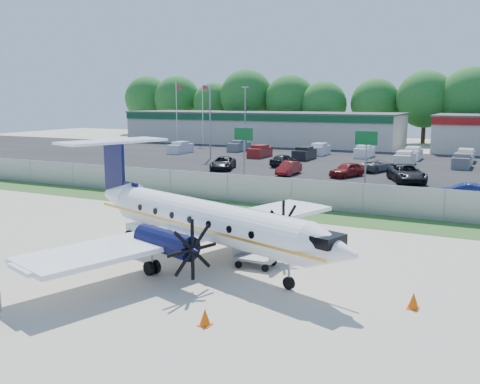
% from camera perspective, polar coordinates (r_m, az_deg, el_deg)
% --- Properties ---
extents(ground, '(170.00, 170.00, 0.00)m').
position_cam_1_polar(ground, '(25.20, -6.12, -7.28)').
color(ground, '#B9AF9C').
rests_on(ground, ground).
extents(grass_verge, '(170.00, 4.00, 0.02)m').
position_cam_1_polar(grass_verge, '(35.57, 4.30, -2.14)').
color(grass_verge, '#2D561E').
rests_on(grass_verge, ground).
extents(access_road, '(170.00, 8.00, 0.02)m').
position_cam_1_polar(access_road, '(42.02, 7.90, -0.33)').
color(access_road, black).
rests_on(access_road, ground).
extents(parking_lot, '(170.00, 32.00, 0.02)m').
position_cam_1_polar(parking_lot, '(62.09, 14.09, 2.77)').
color(parking_lot, black).
rests_on(parking_lot, ground).
extents(perimeter_fence, '(120.00, 0.06, 1.99)m').
position_cam_1_polar(perimeter_fence, '(37.21, 5.48, -0.06)').
color(perimeter_fence, gray).
rests_on(perimeter_fence, ground).
extents(building_west, '(46.40, 12.40, 5.24)m').
position_cam_1_polar(building_west, '(90.31, 2.14, 6.88)').
color(building_west, beige).
rests_on(building_west, ground).
extents(sign_left, '(1.80, 0.26, 5.00)m').
position_cam_1_polar(sign_left, '(48.16, 0.41, 5.38)').
color(sign_left, gray).
rests_on(sign_left, ground).
extents(sign_mid, '(1.80, 0.26, 5.00)m').
position_cam_1_polar(sign_mid, '(44.48, 13.30, 4.74)').
color(sign_mid, gray).
rests_on(sign_mid, ground).
extents(flagpole_west, '(1.06, 0.12, 10.00)m').
position_cam_1_polar(flagpole_west, '(89.79, -6.75, 8.73)').
color(flagpole_west, white).
rests_on(flagpole_west, ground).
extents(flagpole_east, '(1.06, 0.12, 10.00)m').
position_cam_1_polar(flagpole_east, '(87.16, -3.96, 8.74)').
color(flagpole_east, white).
rests_on(flagpole_east, ground).
extents(light_pole_nw, '(0.90, 0.35, 9.09)m').
position_cam_1_polar(light_pole_nw, '(67.00, -3.21, 8.04)').
color(light_pole_nw, gray).
rests_on(light_pole_nw, ground).
extents(light_pole_sw, '(0.90, 0.35, 9.09)m').
position_cam_1_polar(light_pole_sw, '(75.86, 0.56, 8.27)').
color(light_pole_sw, gray).
rests_on(light_pole_sw, ground).
extents(tree_line, '(112.00, 6.00, 14.00)m').
position_cam_1_polar(tree_line, '(95.44, 18.52, 4.96)').
color(tree_line, '#1B5D1C').
rests_on(tree_line, ground).
extents(aircraft, '(17.01, 16.57, 5.22)m').
position_cam_1_polar(aircraft, '(24.49, -4.18, -2.88)').
color(aircraft, white).
rests_on(aircraft, ground).
extents(pushback_tug, '(2.86, 2.35, 1.39)m').
position_cam_1_polar(pushback_tug, '(28.39, -9.09, -3.98)').
color(pushback_tug, white).
rests_on(pushback_tug, ground).
extents(baggage_cart_far, '(1.85, 1.16, 0.95)m').
position_cam_1_polar(baggage_cart_far, '(24.05, 1.72, -6.97)').
color(baggage_cart_far, gray).
rests_on(baggage_cart_far, ground).
extents(cone_nose, '(0.43, 0.43, 0.61)m').
position_cam_1_polar(cone_nose, '(20.49, 18.01, -10.99)').
color(cone_nose, '#E65207').
rests_on(cone_nose, ground).
extents(cone_port_wing, '(0.41, 0.41, 0.58)m').
position_cam_1_polar(cone_port_wing, '(18.24, -3.75, -13.20)').
color(cone_port_wing, '#E65207').
rests_on(cone_port_wing, ground).
extents(cone_starboard_wing, '(0.34, 0.34, 0.48)m').
position_cam_1_polar(cone_starboard_wing, '(27.82, 0.14, -5.08)').
color(cone_starboard_wing, '#E65207').
rests_on(cone_starboard_wing, ground).
extents(road_car_west, '(4.66, 1.90, 1.58)m').
position_cam_1_polar(road_car_west, '(51.74, -16.72, 1.25)').
color(road_car_west, beige).
rests_on(road_car_west, ground).
extents(road_car_mid, '(4.36, 1.82, 1.40)m').
position_cam_1_polar(road_car_mid, '(41.92, 22.66, -1.05)').
color(road_car_mid, navy).
rests_on(road_car_mid, ground).
extents(parked_car_a, '(3.66, 5.34, 1.36)m').
position_cam_1_polar(parked_car_a, '(56.87, -1.83, 2.42)').
color(parked_car_a, black).
rests_on(parked_car_a, ground).
extents(parked_car_b, '(1.39, 3.97, 1.31)m').
position_cam_1_polar(parked_car_b, '(53.10, 5.23, 1.85)').
color(parked_car_b, maroon).
rests_on(parked_car_b, ground).
extents(parked_car_c, '(3.08, 4.47, 1.41)m').
position_cam_1_polar(parked_car_c, '(52.39, 11.35, 1.58)').
color(parked_car_c, maroon).
rests_on(parked_car_c, ground).
extents(parked_car_d, '(4.65, 6.23, 1.57)m').
position_cam_1_polar(parked_car_d, '(50.68, 17.32, 1.05)').
color(parked_car_d, black).
rests_on(parked_car_d, ground).
extents(parked_car_f, '(2.03, 4.29, 1.42)m').
position_cam_1_polar(parked_car_f, '(59.60, 4.63, 2.74)').
color(parked_car_f, black).
rests_on(parked_car_f, ground).
extents(parked_car_g, '(3.68, 5.21, 1.32)m').
position_cam_1_polar(parked_car_g, '(57.10, 14.31, 2.15)').
color(parked_car_g, '#595B5E').
rests_on(parked_car_g, ground).
extents(far_parking_rows, '(56.00, 10.00, 1.60)m').
position_cam_1_polar(far_parking_rows, '(66.96, 15.01, 3.22)').
color(far_parking_rows, gray).
rests_on(far_parking_rows, ground).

